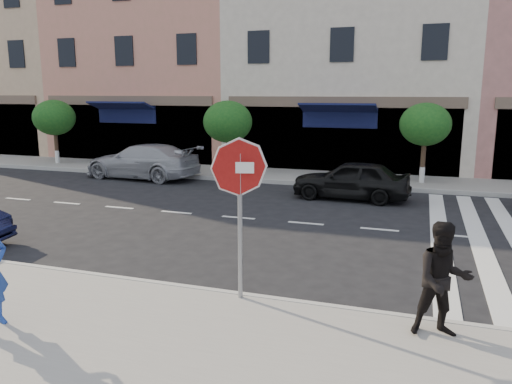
{
  "coord_description": "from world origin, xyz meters",
  "views": [
    {
      "loc": [
        2.92,
        -9.14,
        3.61
      ],
      "look_at": [
        -0.52,
        1.17,
        1.4
      ],
      "focal_mm": 35.0,
      "sensor_mm": 36.0,
      "label": 1
    }
  ],
  "objects_px": {
    "walker": "(443,280)",
    "stop_sign": "(239,184)",
    "car_far_left": "(142,161)",
    "car_far_mid": "(351,180)"
  },
  "relations": [
    {
      "from": "stop_sign",
      "to": "walker",
      "type": "relative_size",
      "value": 1.63
    },
    {
      "from": "car_far_left",
      "to": "car_far_mid",
      "type": "xyz_separation_m",
      "value": [
        8.89,
        -1.39,
        -0.06
      ]
    },
    {
      "from": "stop_sign",
      "to": "car_far_left",
      "type": "height_order",
      "value": "stop_sign"
    },
    {
      "from": "car_far_left",
      "to": "car_far_mid",
      "type": "bearing_deg",
      "value": 86.12
    },
    {
      "from": "stop_sign",
      "to": "car_far_left",
      "type": "bearing_deg",
      "value": 113.01
    },
    {
      "from": "walker",
      "to": "car_far_left",
      "type": "relative_size",
      "value": 0.34
    },
    {
      "from": "stop_sign",
      "to": "walker",
      "type": "height_order",
      "value": "stop_sign"
    },
    {
      "from": "walker",
      "to": "car_far_mid",
      "type": "xyz_separation_m",
      "value": [
        -2.59,
        9.6,
        -0.32
      ]
    },
    {
      "from": "walker",
      "to": "stop_sign",
      "type": "bearing_deg",
      "value": 159.61
    },
    {
      "from": "stop_sign",
      "to": "car_far_left",
      "type": "xyz_separation_m",
      "value": [
        -8.3,
        10.66,
        -1.4
      ]
    }
  ]
}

